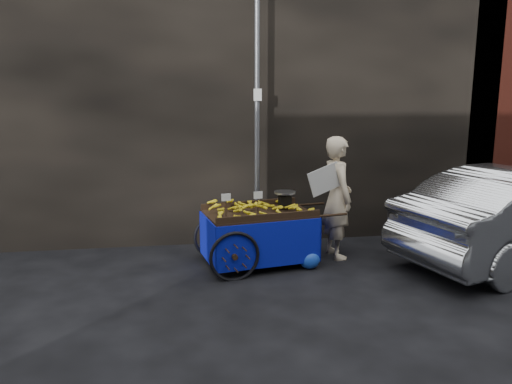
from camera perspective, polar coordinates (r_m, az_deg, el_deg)
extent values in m
plane|color=black|center=(6.80, -0.72, -9.66)|extent=(80.00, 80.00, 0.00)
cube|color=black|center=(8.89, -9.67, 11.57)|extent=(11.00, 2.00, 5.00)
cylinder|color=slate|center=(7.69, 0.13, 8.08)|extent=(0.08, 0.08, 4.00)
cube|color=white|center=(7.63, 0.19, 11.05)|extent=(0.12, 0.02, 0.18)
cube|color=black|center=(7.07, 0.33, -2.59)|extent=(1.61, 1.16, 0.06)
cube|color=black|center=(7.45, -0.75, -1.35)|extent=(1.46, 0.29, 0.09)
cube|color=black|center=(6.66, 1.54, -2.89)|extent=(1.46, 0.29, 0.09)
cube|color=black|center=(7.07, 6.27, -5.74)|extent=(0.05, 0.05, 0.74)
cube|color=black|center=(7.72, 3.97, -4.25)|extent=(0.05, 0.05, 0.74)
cylinder|color=black|center=(7.11, 8.69, -2.63)|extent=(0.46, 0.12, 0.04)
cylinder|color=black|center=(7.75, 6.20, -1.41)|extent=(0.46, 0.12, 0.04)
torus|color=black|center=(6.58, -2.46, -7.41)|extent=(0.69, 0.17, 0.69)
torus|color=black|center=(7.50, -4.59, -5.09)|extent=(0.69, 0.17, 0.69)
cylinder|color=black|center=(7.04, -3.60, -6.17)|extent=(0.22, 1.02, 0.05)
cube|color=navy|center=(6.73, 1.63, -6.08)|extent=(1.49, 0.28, 0.63)
cube|color=navy|center=(7.58, -0.83, -4.08)|extent=(1.49, 0.28, 0.63)
cube|color=navy|center=(6.95, -5.52, -5.55)|extent=(0.18, 0.95, 0.63)
cube|color=navy|center=(7.42, 5.79, -4.48)|extent=(0.18, 0.95, 0.63)
cube|color=black|center=(7.22, 3.32, -1.04)|extent=(0.19, 0.16, 0.15)
cylinder|color=silver|center=(7.19, 3.33, -0.04)|extent=(0.36, 0.36, 0.03)
cube|color=white|center=(6.76, -3.45, -0.61)|extent=(0.13, 0.03, 0.10)
cube|color=white|center=(6.89, 0.24, -0.36)|extent=(0.13, 0.03, 0.10)
imported|color=beige|center=(7.47, 9.25, -0.63)|extent=(0.51, 0.71, 1.81)
cube|color=silver|center=(7.16, 7.91, 1.44)|extent=(0.57, 0.16, 0.50)
ellipsoid|color=#1842B9|center=(7.09, 6.16, -7.71)|extent=(0.29, 0.23, 0.26)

